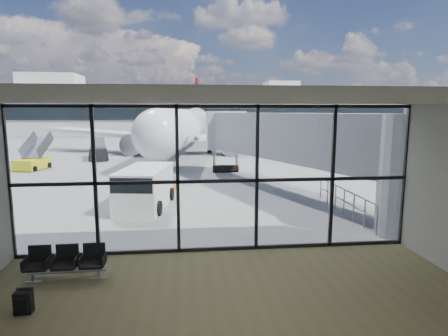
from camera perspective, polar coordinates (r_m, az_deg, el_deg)
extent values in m
plane|color=slate|center=(51.27, -4.97, 3.79)|extent=(220.00, 220.00, 0.00)
cube|color=brown|center=(8.33, 1.72, -22.29)|extent=(12.00, 8.00, 0.01)
cube|color=silver|center=(7.15, 1.89, 10.33)|extent=(12.00, 8.00, 0.02)
cube|color=#BBBBB6|center=(3.82, 10.80, -23.72)|extent=(12.00, 0.02, 4.50)
cube|color=white|center=(11.31, -0.97, -1.75)|extent=(12.00, 0.04, 4.50)
cube|color=black|center=(11.90, -0.94, -12.18)|extent=(12.00, 0.12, 0.10)
cube|color=black|center=(11.32, -0.97, -2.00)|extent=(12.00, 0.12, 0.10)
cube|color=black|center=(11.13, -1.00, 9.41)|extent=(12.00, 0.12, 0.10)
cube|color=black|center=(12.33, -29.98, -2.05)|extent=(0.10, 0.12, 4.50)
cube|color=black|center=(11.57, -19.04, -2.00)|extent=(0.10, 0.12, 4.50)
cube|color=black|center=(11.27, -7.06, -1.86)|extent=(0.10, 0.12, 4.50)
cube|color=black|center=(11.48, 5.01, -1.63)|extent=(0.10, 0.12, 4.50)
cube|color=black|center=(12.17, 16.17, -1.36)|extent=(0.10, 0.12, 4.50)
cube|color=black|center=(13.26, 25.82, -1.08)|extent=(0.10, 0.12, 4.50)
cylinder|color=#A8AAAD|center=(14.76, 27.71, -0.90)|extent=(2.80, 2.80, 4.20)
cube|color=#A8AAAD|center=(19.91, 10.12, 4.78)|extent=(7.45, 14.81, 2.40)
cube|color=#A8AAAD|center=(26.27, 0.24, 5.81)|extent=(2.60, 2.20, 2.60)
cylinder|color=gray|center=(26.38, -1.49, 1.24)|extent=(0.20, 0.20, 1.80)
cylinder|color=gray|center=(26.56, 1.95, 1.29)|extent=(0.20, 0.20, 1.80)
cylinder|color=black|center=(26.55, 0.23, -0.12)|extent=(1.80, 0.56, 0.56)
cylinder|color=gray|center=(14.09, 22.26, -7.41)|extent=(0.06, 0.06, 1.10)
cylinder|color=gray|center=(14.86, 20.61, -6.51)|extent=(0.06, 0.06, 1.10)
cylinder|color=gray|center=(15.64, 19.14, -5.69)|extent=(0.06, 0.06, 1.10)
cylinder|color=gray|center=(16.43, 17.81, -4.94)|extent=(0.06, 0.06, 1.10)
cylinder|color=gray|center=(17.23, 16.60, -4.27)|extent=(0.06, 0.06, 1.10)
cylinder|color=gray|center=(18.05, 15.51, -3.65)|extent=(0.06, 0.06, 1.10)
cylinder|color=gray|center=(18.87, 14.51, -3.08)|extent=(0.06, 0.06, 1.10)
cylinder|color=gray|center=(16.32, 17.89, -3.13)|extent=(0.06, 5.40, 0.06)
cylinder|color=gray|center=(16.42, 17.81, -4.77)|extent=(0.06, 5.40, 0.06)
cube|color=#A4A4A0|center=(73.09, -5.37, 8.36)|extent=(80.00, 12.00, 8.00)
cube|color=black|center=(66.99, -5.29, 8.34)|extent=(80.00, 0.20, 2.40)
cube|color=#A4A4A0|center=(77.10, -24.76, 11.72)|extent=(10.00, 8.00, 3.00)
cube|color=#A4A4A0|center=(75.66, 8.66, 12.10)|extent=(6.00, 6.00, 2.00)
cylinder|color=#382619|center=(91.41, -30.82, 5.68)|extent=(0.50, 0.50, 3.06)
sphere|color=#1B3313|center=(91.37, -31.00, 8.02)|extent=(5.61, 5.61, 5.61)
cylinder|color=#382619|center=(89.07, -27.31, 6.01)|extent=(0.50, 0.50, 3.42)
sphere|color=#1B3313|center=(89.05, -27.49, 8.69)|extent=(6.27, 6.27, 6.27)
cylinder|color=#382619|center=(87.11, -23.59, 5.97)|extent=(0.50, 0.50, 2.70)
sphere|color=#1B3313|center=(87.06, -23.72, 8.14)|extent=(4.95, 4.95, 4.95)
cylinder|color=#382619|center=(85.50, -19.74, 6.27)|extent=(0.50, 0.50, 3.06)
sphere|color=#1B3313|center=(85.46, -19.87, 8.77)|extent=(5.61, 5.61, 5.61)
cylinder|color=#382619|center=(84.29, -15.75, 6.55)|extent=(0.50, 0.50, 3.42)
sphere|color=#1B3313|center=(84.27, -15.87, 9.39)|extent=(6.27, 6.27, 6.27)
cube|color=gray|center=(10.70, -22.97, -14.39)|extent=(1.99, 0.10, 0.04)
cube|color=black|center=(10.84, -26.56, -13.34)|extent=(0.57, 0.53, 0.07)
cube|color=black|center=(10.99, -26.20, -11.72)|extent=(0.56, 0.07, 0.50)
cube|color=black|center=(10.64, -23.03, -13.53)|extent=(0.57, 0.53, 0.07)
cube|color=black|center=(10.78, -22.73, -11.88)|extent=(0.56, 0.07, 0.50)
cube|color=black|center=(10.47, -19.36, -13.68)|extent=(0.57, 0.53, 0.07)
cube|color=black|center=(10.62, -19.13, -12.00)|extent=(0.56, 0.07, 0.50)
cylinder|color=gray|center=(11.00, -27.15, -14.68)|extent=(0.05, 0.05, 0.23)
cylinder|color=gray|center=(10.55, -18.53, -15.14)|extent=(0.05, 0.05, 0.23)
cube|color=black|center=(9.51, -28.23, -17.63)|extent=(0.36, 0.23, 0.49)
cube|color=black|center=(9.40, -28.55, -17.97)|extent=(0.29, 0.07, 0.33)
cylinder|color=black|center=(9.50, -28.07, -16.02)|extent=(0.33, 0.09, 0.09)
cylinder|color=white|center=(38.84, -6.14, 6.36)|extent=(6.90, 28.06, 3.43)
sphere|color=white|center=(25.10, -10.14, 5.06)|extent=(3.43, 3.43, 3.43)
cone|color=white|center=(54.98, -4.01, 7.33)|extent=(4.11, 5.96, 3.43)
cube|color=black|center=(25.62, -9.92, 6.17)|extent=(2.17, 1.36, 0.46)
cube|color=white|center=(41.51, -16.87, 5.09)|extent=(13.94, 8.78, 1.10)
cylinder|color=black|center=(38.94, -13.35, 3.65)|extent=(2.33, 3.38, 1.95)
cube|color=white|center=(54.86, -7.17, 7.37)|extent=(5.37, 3.26, 0.17)
cube|color=white|center=(39.61, 5.49, 5.27)|extent=(14.27, 5.71, 1.10)
cylinder|color=black|center=(37.71, 1.03, 3.72)|extent=(2.33, 3.38, 1.95)
cube|color=white|center=(54.33, -0.91, 7.43)|extent=(5.23, 2.09, 0.17)
cube|color=#510B1A|center=(54.99, -4.05, 10.52)|extent=(0.72, 3.53, 5.57)
cylinder|color=gray|center=(27.12, -9.26, 0.80)|extent=(0.19, 0.19, 1.30)
cylinder|color=black|center=(27.17, -9.24, 0.12)|extent=(0.31, 0.67, 0.65)
cylinder|color=black|center=(39.86, -9.72, 2.93)|extent=(0.53, 0.94, 0.89)
cylinder|color=black|center=(39.22, -2.23, 2.95)|extent=(0.53, 0.94, 0.89)
cube|color=silver|center=(17.19, -11.94, -2.94)|extent=(2.42, 4.36, 1.80)
cube|color=black|center=(15.65, -13.41, -2.27)|extent=(1.85, 1.33, 0.63)
cylinder|color=black|center=(16.32, -16.15, -5.81)|extent=(0.32, 0.66, 0.63)
cylinder|color=black|center=(15.84, -9.96, -6.04)|extent=(0.32, 0.66, 0.63)
cylinder|color=black|center=(18.82, -13.49, -3.81)|extent=(0.32, 0.66, 0.63)
cylinder|color=black|center=(18.40, -8.10, -3.94)|extent=(0.32, 0.66, 0.63)
cube|color=black|center=(35.27, -18.61, 2.12)|extent=(2.09, 3.34, 1.03)
cube|color=black|center=(36.43, -18.68, 3.53)|extent=(1.77, 2.78, 1.06)
cylinder|color=black|center=(34.29, -19.78, 1.36)|extent=(0.32, 0.55, 0.52)
cylinder|color=black|center=(34.29, -17.37, 1.48)|extent=(0.32, 0.55, 0.52)
cylinder|color=black|center=(36.33, -19.74, 1.75)|extent=(0.32, 0.55, 0.52)
cylinder|color=black|center=(36.34, -17.46, 1.86)|extent=(0.32, 0.55, 0.52)
cube|color=gold|center=(31.31, -27.19, 0.58)|extent=(2.00, 2.89, 0.76)
cube|color=gray|center=(31.84, -26.60, 2.71)|extent=(1.72, 2.36, 1.40)
cylinder|color=black|center=(30.97, -29.27, -0.05)|extent=(0.27, 0.45, 0.42)
cylinder|color=black|center=(30.15, -26.89, -0.09)|extent=(0.27, 0.45, 0.42)
cylinder|color=black|center=(32.54, -27.40, 0.45)|extent=(0.27, 0.45, 0.42)
cylinder|color=black|center=(31.75, -25.10, 0.42)|extent=(0.27, 0.45, 0.42)
cube|color=#DD5E0B|center=(20.97, -7.83, -3.21)|extent=(0.48, 0.48, 0.03)
cone|color=#DD5E0B|center=(20.91, -7.85, -2.33)|extent=(0.46, 0.46, 0.69)
cube|color=#EA5E0C|center=(27.57, 2.08, -0.30)|extent=(0.43, 0.43, 0.03)
cone|color=#EA5E0C|center=(27.53, 2.09, 0.30)|extent=(0.41, 0.41, 0.61)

